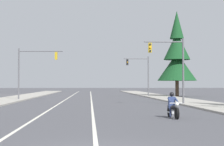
{
  "coord_description": "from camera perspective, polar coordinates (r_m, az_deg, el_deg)",
  "views": [
    {
      "loc": [
        -0.37,
        -10.34,
        1.89
      ],
      "look_at": [
        1.72,
        25.84,
        2.98
      ],
      "focal_mm": 61.58,
      "sensor_mm": 36.0,
      "label": 1
    }
  ],
  "objects": [
    {
      "name": "motorcycle_with_rider",
      "position": [
        21.98,
        9.01,
        -5.1
      ],
      "size": [
        0.7,
        2.19,
        1.46
      ],
      "color": "black",
      "rests_on": "ground"
    },
    {
      "name": "lane_stripe_center",
      "position": [
        55.38,
        -3.12,
        -3.66
      ],
      "size": [
        0.16,
        100.0,
        0.01
      ],
      "primitive_type": "cube",
      "color": "beige",
      "rests_on": "ground"
    },
    {
      "name": "traffic_signal_mid_right",
      "position": [
        59.09,
        4.38,
        0.37
      ],
      "size": [
        3.91,
        0.37,
        6.2
      ],
      "color": "#56565B",
      "rests_on": "ground"
    },
    {
      "name": "conifer_tree_right_verge_far",
      "position": [
        60.58,
        9.62,
        2.32
      ],
      "size": [
        6.07,
        6.07,
        13.36
      ],
      "color": "#4C3828",
      "rests_on": "ground"
    },
    {
      "name": "traffic_signal_near_right",
      "position": [
        36.06,
        8.94,
        1.7
      ],
      "size": [
        3.75,
        0.37,
        6.2
      ],
      "color": "#56565B",
      "rests_on": "ground"
    },
    {
      "name": "lane_stripe_left",
      "position": [
        55.46,
        -6.43,
        -3.65
      ],
      "size": [
        0.16,
        100.0,
        0.01
      ],
      "primitive_type": "cube",
      "color": "beige",
      "rests_on": "ground"
    },
    {
      "name": "sidewalk_kerb_right",
      "position": [
        51.46,
        8.49,
        -3.72
      ],
      "size": [
        4.4,
        110.0,
        0.14
      ],
      "primitive_type": "cube",
      "color": "#9E998E",
      "rests_on": "ground"
    },
    {
      "name": "traffic_signal_near_left",
      "position": [
        46.73,
        -11.84,
        1.06
      ],
      "size": [
        5.32,
        0.51,
        6.2
      ],
      "color": "#56565B",
      "rests_on": "ground"
    },
    {
      "name": "sidewalk_kerb_left",
      "position": [
        51.31,
        -14.31,
        -3.69
      ],
      "size": [
        4.4,
        110.0,
        0.14
      ],
      "primitive_type": "cube",
      "color": "#9E998E",
      "rests_on": "ground"
    }
  ]
}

